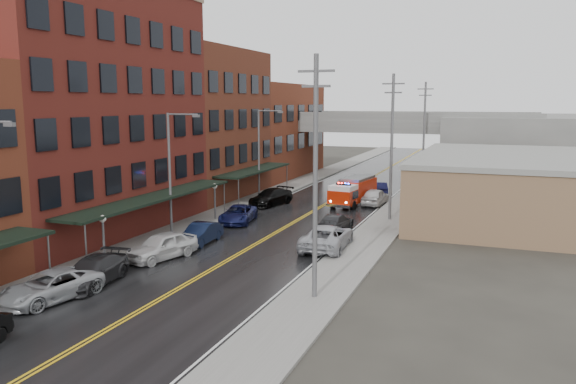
% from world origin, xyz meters
% --- Properties ---
extents(road, '(11.00, 160.00, 0.02)m').
position_xyz_m(road, '(0.00, 30.00, 0.01)').
color(road, black).
rests_on(road, ground).
extents(sidewalk_left, '(3.00, 160.00, 0.15)m').
position_xyz_m(sidewalk_left, '(-7.30, 30.00, 0.07)').
color(sidewalk_left, slate).
rests_on(sidewalk_left, ground).
extents(sidewalk_right, '(3.00, 160.00, 0.15)m').
position_xyz_m(sidewalk_right, '(7.30, 30.00, 0.07)').
color(sidewalk_right, slate).
rests_on(sidewalk_right, ground).
extents(curb_left, '(0.30, 160.00, 0.15)m').
position_xyz_m(curb_left, '(-5.65, 30.00, 0.07)').
color(curb_left, gray).
rests_on(curb_left, ground).
extents(curb_right, '(0.30, 160.00, 0.15)m').
position_xyz_m(curb_right, '(5.65, 30.00, 0.07)').
color(curb_right, gray).
rests_on(curb_right, ground).
extents(brick_building_b, '(9.00, 20.00, 18.00)m').
position_xyz_m(brick_building_b, '(-13.30, 23.00, 9.00)').
color(brick_building_b, maroon).
rests_on(brick_building_b, ground).
extents(brick_building_c, '(9.00, 15.00, 15.00)m').
position_xyz_m(brick_building_c, '(-13.30, 40.50, 7.50)').
color(brick_building_c, brown).
rests_on(brick_building_c, ground).
extents(brick_building_far, '(9.00, 20.00, 12.00)m').
position_xyz_m(brick_building_far, '(-13.30, 58.00, 6.00)').
color(brick_building_far, brown).
rests_on(brick_building_far, ground).
extents(tan_building, '(14.00, 22.00, 5.00)m').
position_xyz_m(tan_building, '(16.00, 40.00, 2.50)').
color(tan_building, '#886449').
rests_on(tan_building, ground).
extents(right_far_block, '(18.00, 30.00, 8.00)m').
position_xyz_m(right_far_block, '(18.00, 70.00, 4.00)').
color(right_far_block, slate).
rests_on(right_far_block, ground).
extents(awning_1, '(2.60, 18.00, 3.09)m').
position_xyz_m(awning_1, '(-7.49, 23.00, 2.99)').
color(awning_1, black).
rests_on(awning_1, ground).
extents(awning_2, '(2.60, 13.00, 3.09)m').
position_xyz_m(awning_2, '(-7.49, 40.50, 2.99)').
color(awning_2, black).
rests_on(awning_2, ground).
extents(globe_lamp_1, '(0.44, 0.44, 3.12)m').
position_xyz_m(globe_lamp_1, '(-6.40, 16.00, 2.31)').
color(globe_lamp_1, '#59595B').
rests_on(globe_lamp_1, ground).
extents(globe_lamp_2, '(0.44, 0.44, 3.12)m').
position_xyz_m(globe_lamp_2, '(-6.40, 30.00, 2.31)').
color(globe_lamp_2, '#59595B').
rests_on(globe_lamp_2, ground).
extents(street_lamp_1, '(2.64, 0.22, 9.00)m').
position_xyz_m(street_lamp_1, '(-6.55, 24.00, 5.19)').
color(street_lamp_1, '#59595B').
rests_on(street_lamp_1, ground).
extents(street_lamp_2, '(2.64, 0.22, 9.00)m').
position_xyz_m(street_lamp_2, '(-6.55, 40.00, 5.19)').
color(street_lamp_2, '#59595B').
rests_on(street_lamp_2, ground).
extents(utility_pole_0, '(1.80, 0.24, 12.00)m').
position_xyz_m(utility_pole_0, '(7.20, 15.00, 6.31)').
color(utility_pole_0, '#59595B').
rests_on(utility_pole_0, ground).
extents(utility_pole_1, '(1.80, 0.24, 12.00)m').
position_xyz_m(utility_pole_1, '(7.20, 35.00, 6.31)').
color(utility_pole_1, '#59595B').
rests_on(utility_pole_1, ground).
extents(utility_pole_2, '(1.80, 0.24, 12.00)m').
position_xyz_m(utility_pole_2, '(7.20, 55.00, 6.31)').
color(utility_pole_2, '#59595B').
rests_on(utility_pole_2, ground).
extents(overpass, '(40.00, 10.00, 7.50)m').
position_xyz_m(overpass, '(0.00, 62.00, 5.99)').
color(overpass, slate).
rests_on(overpass, ground).
extents(fire_truck, '(3.58, 7.34, 2.59)m').
position_xyz_m(fire_truck, '(2.53, 41.05, 1.40)').
color(fire_truck, '#B72008').
rests_on(fire_truck, ground).
extents(parked_car_left_2, '(3.44, 5.58, 1.44)m').
position_xyz_m(parked_car_left_2, '(-5.00, 10.20, 0.72)').
color(parked_car_left_2, '#9DA0A5').
rests_on(parked_car_left_2, ground).
extents(parked_car_left_3, '(2.74, 5.39, 1.50)m').
position_xyz_m(parked_car_left_3, '(-4.67, 12.89, 0.75)').
color(parked_car_left_3, black).
rests_on(parked_car_left_3, ground).
extents(parked_car_left_4, '(3.23, 5.25, 1.67)m').
position_xyz_m(parked_car_left_4, '(-4.02, 18.52, 0.83)').
color(parked_car_left_4, silver).
rests_on(parked_car_left_4, ground).
extents(parked_car_left_5, '(1.66, 4.40, 1.43)m').
position_xyz_m(parked_car_left_5, '(-3.68, 22.80, 0.72)').
color(parked_car_left_5, black).
rests_on(parked_car_left_5, ground).
extents(parked_car_left_6, '(3.26, 5.39, 1.40)m').
position_xyz_m(parked_car_left_6, '(-4.25, 29.92, 0.70)').
color(parked_car_left_6, '#131747').
rests_on(parked_car_left_6, ground).
extents(parked_car_left_7, '(3.31, 5.72, 1.56)m').
position_xyz_m(parked_car_left_7, '(-4.76, 38.13, 0.78)').
color(parked_car_left_7, black).
rests_on(parked_car_left_7, ground).
extents(parked_car_right_0, '(3.09, 6.11, 1.66)m').
position_xyz_m(parked_car_right_0, '(4.96, 24.54, 0.83)').
color(parked_car_right_0, '#A5A6AD').
rests_on(parked_car_right_0, ground).
extents(parked_car_right_1, '(2.00, 4.68, 1.35)m').
position_xyz_m(parked_car_right_1, '(4.02, 29.80, 0.67)').
color(parked_car_right_1, '#27282A').
rests_on(parked_car_right_1, ground).
extents(parked_car_right_2, '(2.10, 4.80, 1.61)m').
position_xyz_m(parked_car_right_2, '(4.54, 41.80, 0.80)').
color(parked_car_right_2, silver).
rests_on(parked_car_right_2, ground).
extents(parked_car_right_3, '(2.71, 4.47, 1.39)m').
position_xyz_m(parked_car_right_3, '(3.65, 47.80, 0.70)').
color(parked_car_right_3, black).
rests_on(parked_car_right_3, ground).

